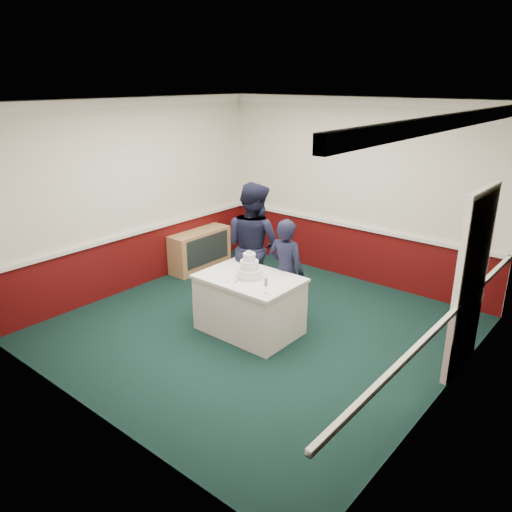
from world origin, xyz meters
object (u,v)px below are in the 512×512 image
Objects in this scene: sideboard at (200,250)px; champagne_flute at (266,283)px; person_woman at (286,272)px; cake_table at (249,304)px; person_man at (253,246)px; cake_knife at (238,281)px; wedding_cake at (249,269)px.

sideboard is 5.85× the size of champagne_flute.
person_woman is (-0.30, 0.82, -0.18)m from champagne_flute.
person_woman is at bearing 110.06° from champagne_flute.
cake_table is (2.23, -1.25, 0.05)m from sideboard.
person_man is 0.72m from person_woman.
cake_table is at bearing -29.34° from sideboard.
sideboard is at bearing 131.23° from cake_knife.
person_man is (-0.98, 0.94, 0.02)m from champagne_flute.
cake_table is at bearing 66.16° from cake_knife.
person_woman reaches higher than cake_table.
champagne_flute is (0.50, -0.28, 0.03)m from wedding_cake.
person_woman is (0.20, 0.54, -0.15)m from wedding_cake.
cake_table is 6.00× the size of cake_knife.
cake_table is at bearing 150.75° from champagne_flute.
cake_table is 0.44m from cake_knife.
wedding_cake is at bearing 64.15° from person_woman.
cake_knife is 0.15× the size of person_woman.
person_woman is at bearing 57.30° from cake_knife.
wedding_cake is 0.59m from person_woman.
person_man is (-0.48, 0.66, 0.05)m from wedding_cake.
person_man reaches higher than wedding_cake.
cake_knife is at bearing -33.46° from sideboard.
cake_table is 6.44× the size of champagne_flute.
person_woman is (0.23, 0.74, -0.04)m from cake_knife.
person_man is (1.75, -0.60, 0.60)m from sideboard.
sideboard is at bearing 150.66° from cake_table.
person_woman is (0.68, -0.12, -0.19)m from person_man.
person_man is (-0.48, 0.66, 0.55)m from cake_table.
wedding_cake reaches higher than cake_knife.
champagne_flute is at bearing 104.71° from person_woman.
person_man is 1.26× the size of person_woman.
champagne_flute is 0.11× the size of person_man.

